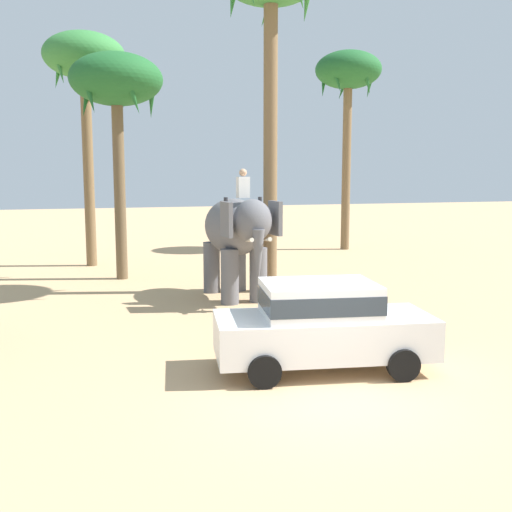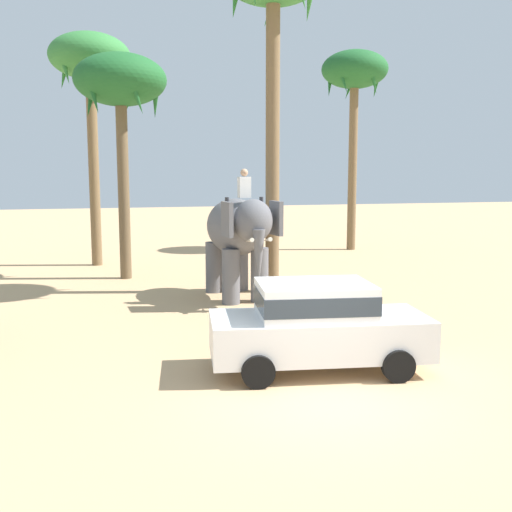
{
  "view_description": "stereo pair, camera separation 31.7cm",
  "coord_description": "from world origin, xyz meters",
  "px_view_note": "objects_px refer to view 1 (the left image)",
  "views": [
    {
      "loc": [
        -4.22,
        -8.68,
        3.71
      ],
      "look_at": [
        0.53,
        5.96,
        1.6
      ],
      "focal_mm": 41.66,
      "sensor_mm": 36.0,
      "label": 1
    },
    {
      "loc": [
        -3.92,
        -8.78,
        3.71
      ],
      "look_at": [
        0.53,
        5.96,
        1.6
      ],
      "focal_mm": 41.66,
      "sensor_mm": 36.0,
      "label": 2
    }
  ],
  "objects_px": {
    "palm_tree_near_hut": "(348,77)",
    "palm_tree_left_of_road": "(116,86)",
    "car_sedan_foreground": "(322,322)",
    "palm_tree_far_back": "(84,64)",
    "elephant_with_mahout": "(236,233)"
  },
  "relations": [
    {
      "from": "palm_tree_near_hut",
      "to": "palm_tree_left_of_road",
      "type": "bearing_deg",
      "value": -155.29
    },
    {
      "from": "car_sedan_foreground",
      "to": "palm_tree_left_of_road",
      "type": "height_order",
      "value": "palm_tree_left_of_road"
    },
    {
      "from": "palm_tree_far_back",
      "to": "palm_tree_near_hut",
      "type": "bearing_deg",
      "value": 7.86
    },
    {
      "from": "palm_tree_far_back",
      "to": "car_sedan_foreground",
      "type": "bearing_deg",
      "value": -76.66
    },
    {
      "from": "elephant_with_mahout",
      "to": "palm_tree_far_back",
      "type": "height_order",
      "value": "palm_tree_far_back"
    },
    {
      "from": "elephant_with_mahout",
      "to": "palm_tree_far_back",
      "type": "xyz_separation_m",
      "value": [
        -3.86,
        8.13,
        6.07
      ]
    },
    {
      "from": "car_sedan_foreground",
      "to": "elephant_with_mahout",
      "type": "distance_m",
      "value": 6.97
    },
    {
      "from": "palm_tree_near_hut",
      "to": "palm_tree_far_back",
      "type": "relative_size",
      "value": 1.04
    },
    {
      "from": "palm_tree_left_of_road",
      "to": "palm_tree_far_back",
      "type": "xyz_separation_m",
      "value": [
        -0.89,
        3.57,
        1.3
      ]
    },
    {
      "from": "palm_tree_near_hut",
      "to": "palm_tree_far_back",
      "type": "distance_m",
      "value": 12.49
    },
    {
      "from": "palm_tree_left_of_road",
      "to": "palm_tree_far_back",
      "type": "height_order",
      "value": "palm_tree_far_back"
    },
    {
      "from": "elephant_with_mahout",
      "to": "palm_tree_far_back",
      "type": "bearing_deg",
      "value": 115.42
    },
    {
      "from": "palm_tree_near_hut",
      "to": "palm_tree_far_back",
      "type": "xyz_separation_m",
      "value": [
        -12.37,
        -1.71,
        -0.34
      ]
    },
    {
      "from": "car_sedan_foreground",
      "to": "elephant_with_mahout",
      "type": "height_order",
      "value": "elephant_with_mahout"
    },
    {
      "from": "car_sedan_foreground",
      "to": "elephant_with_mahout",
      "type": "relative_size",
      "value": 1.11
    }
  ]
}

